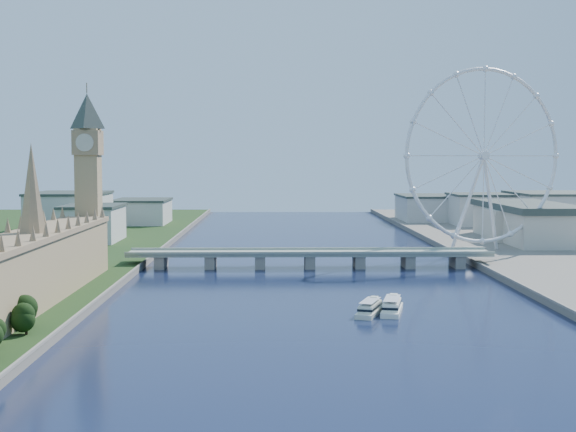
{
  "coord_description": "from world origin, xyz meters",
  "views": [
    {
      "loc": [
        -22.51,
        -183.06,
        65.52
      ],
      "look_at": [
        -14.86,
        210.0,
        37.73
      ],
      "focal_mm": 50.0,
      "sensor_mm": 36.0,
      "label": 1
    }
  ],
  "objects": [
    {
      "name": "london_eye",
      "position": [
        119.98,
        355.08,
        67.52
      ],
      "size": [
        113.6,
        39.12,
        124.3
      ],
      "color": "silver",
      "rests_on": "ground"
    },
    {
      "name": "tour_boat_far",
      "position": [
        28.59,
        154.9,
        0.0
      ],
      "size": [
        14.7,
        32.19,
        6.91
      ],
      "primitive_type": null,
      "rotation": [
        0.0,
        0.0,
        -0.22
      ],
      "color": "white",
      "rests_on": "ground"
    },
    {
      "name": "westminster_bridge",
      "position": [
        0.0,
        300.0,
        6.63
      ],
      "size": [
        220.0,
        22.0,
        9.5
      ],
      "color": "gray",
      "rests_on": "ground"
    },
    {
      "name": "tour_boat_near",
      "position": [
        18.76,
        151.65,
        0.0
      ],
      "size": [
        17.0,
        30.36,
        6.52
      ],
      "primitive_type": null,
      "rotation": [
        0.0,
        0.0,
        -0.34
      ],
      "color": "beige",
      "rests_on": "ground"
    },
    {
      "name": "county_hall",
      "position": [
        175.0,
        430.0,
        0.0
      ],
      "size": [
        54.0,
        144.0,
        35.0
      ],
      "primitive_type": null,
      "color": "beige",
      "rests_on": "ground"
    },
    {
      "name": "parliament_range",
      "position": [
        -128.0,
        170.0,
        18.48
      ],
      "size": [
        24.0,
        200.0,
        70.0
      ],
      "color": "tan",
      "rests_on": "ground"
    },
    {
      "name": "city_skyline",
      "position": [
        39.22,
        560.08,
        16.96
      ],
      "size": [
        505.0,
        280.0,
        32.0
      ],
      "color": "beige",
      "rests_on": "ground"
    },
    {
      "name": "big_ben",
      "position": [
        -128.0,
        278.0,
        66.57
      ],
      "size": [
        20.02,
        20.02,
        110.0
      ],
      "color": "tan",
      "rests_on": "ground"
    }
  ]
}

